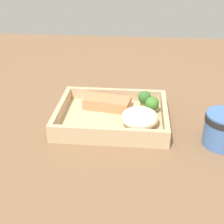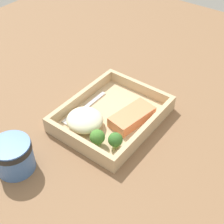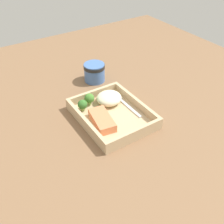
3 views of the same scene
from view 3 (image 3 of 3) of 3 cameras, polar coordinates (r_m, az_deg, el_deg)
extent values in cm
cube|color=brown|center=(90.44, 0.00, -1.85)|extent=(160.00, 160.00, 2.00)
cube|color=tan|center=(89.42, 0.00, -1.06)|extent=(26.86, 21.52, 1.20)
cube|color=tan|center=(92.91, 5.28, 2.10)|extent=(26.86, 1.20, 3.04)
cube|color=tan|center=(84.26, -5.82, -2.29)|extent=(26.86, 1.20, 3.04)
cube|color=tan|center=(80.18, 5.00, -4.73)|extent=(1.20, 19.12, 3.04)
cube|color=tan|center=(97.08, -4.12, 3.92)|extent=(1.20, 19.12, 3.04)
cube|color=#E68154|center=(85.04, -2.20, -1.78)|extent=(12.51, 7.52, 2.74)
ellipsoid|color=beige|center=(93.78, -0.64, 3.05)|extent=(8.78, 9.13, 4.09)
cylinder|color=#8BAD5C|center=(91.40, -6.36, 0.76)|extent=(1.29, 1.29, 1.58)
sphere|color=#366B2A|center=(90.38, -6.43, 1.63)|extent=(3.39, 3.39, 3.39)
cylinder|color=#7FAD5A|center=(94.03, -4.91, 2.10)|extent=(1.34, 1.34, 1.67)
sphere|color=#437C2D|center=(92.99, -4.96, 3.00)|extent=(3.52, 3.52, 3.52)
cube|color=silver|center=(92.30, 3.96, 0.90)|extent=(12.40, 1.13, 0.44)
cube|color=silver|center=(97.47, 1.22, 3.25)|extent=(3.40, 2.21, 0.44)
cylinder|color=#466FB3|center=(108.69, -3.84, 8.59)|extent=(8.39, 8.39, 7.50)
cylinder|color=black|center=(107.41, -3.90, 9.83)|extent=(8.64, 8.64, 1.35)
camera|label=1|loc=(1.24, 28.21, 25.96)|focal=50.00mm
camera|label=2|loc=(1.05, -37.54, 30.72)|focal=50.00mm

